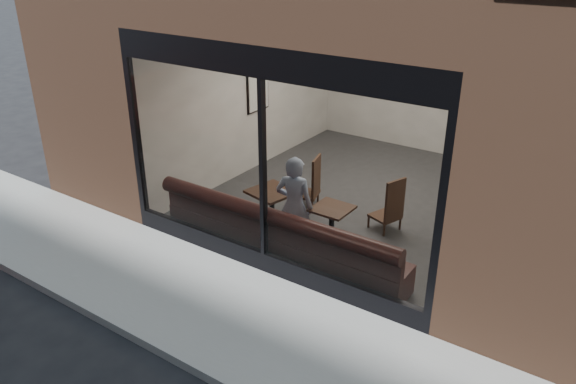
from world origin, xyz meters
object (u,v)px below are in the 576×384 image
Objects in this scene: banquette at (281,245)px; cafe_table_right at (332,209)px; cafe_table_left at (272,192)px; cafe_chair_right at (385,216)px; cafe_chair_left at (305,194)px; person at (294,206)px.

banquette is 7.29× the size of cafe_table_right.
cafe_table_right is at bearing 47.68° from banquette.
cafe_table_left is 1.18× the size of cafe_table_right.
cafe_table_right is 1.36× the size of cafe_chair_right.
cafe_chair_left is (-0.10, 1.14, -0.50)m from cafe_table_left.
cafe_chair_right is at bearing -134.41° from person.
banquette is at bearing -44.92° from cafe_table_left.
person is 1.74m from cafe_chair_right.
cafe_chair_left is at bearing 111.11° from banquette.
cafe_table_left is (-0.62, 0.30, -0.04)m from person.
cafe_table_right is 1.27m from cafe_chair_right.
cafe_table_right is 1.70m from cafe_chair_left.
person is 1.70m from cafe_chair_left.
person is 3.85× the size of cafe_chair_right.
banquette is at bearing 95.72° from cafe_chair_left.
cafe_table_right is at bearing 1.12° from cafe_table_left.
cafe_table_right reaches higher than cafe_chair_right.
cafe_table_right is 1.26× the size of cafe_chair_left.
cafe_table_left is 1.48× the size of cafe_chair_left.
cafe_table_left is at bearing 135.08° from banquette.
person is at bearing 80.35° from cafe_chair_right.
cafe_chair_left is at bearing 94.97° from cafe_table_left.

